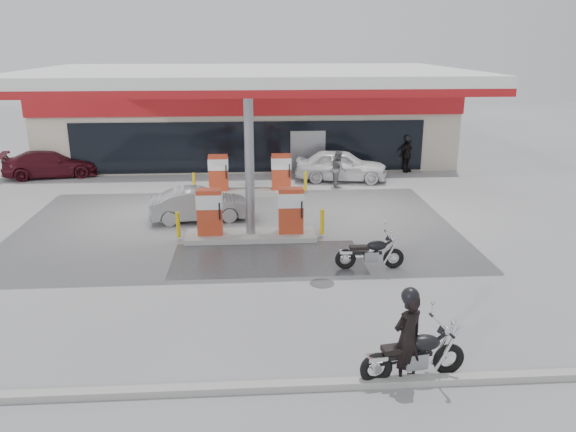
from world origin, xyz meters
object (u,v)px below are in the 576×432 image
(pump_island_near, at_px, (251,219))
(pump_island_far, at_px, (250,178))
(parked_car_left, at_px, (52,163))
(sedan_white, at_px, (341,165))
(biker_walking, at_px, (407,155))
(hatchback_silver, at_px, (200,204))
(attendant, at_px, (338,169))
(main_motorcycle, at_px, (415,356))
(parked_motorcycle, at_px, (371,254))
(biker_main, at_px, (407,338))

(pump_island_near, bearing_deg, pump_island_far, 90.00)
(parked_car_left, bearing_deg, sedan_white, -108.26)
(pump_island_far, bearing_deg, biker_walking, 24.90)
(sedan_white, height_order, hatchback_silver, sedan_white)
(pump_island_near, relative_size, attendant, 3.01)
(main_motorcycle, distance_m, parked_motorcycle, 5.80)
(parked_motorcycle, xyz_separation_m, parked_car_left, (-13.60, 13.00, 0.20))
(pump_island_near, relative_size, biker_main, 2.68)
(parked_car_left, bearing_deg, pump_island_far, -122.98)
(pump_island_near, bearing_deg, main_motorcycle, -69.51)
(sedan_white, xyz_separation_m, hatchback_silver, (-6.42, -6.00, -0.14))
(attendant, distance_m, parked_car_left, 14.47)
(pump_island_near, relative_size, hatchback_silver, 1.36)
(sedan_white, relative_size, parked_car_left, 0.96)
(pump_island_far, xyz_separation_m, biker_walking, (8.18, 3.80, 0.20))
(attendant, bearing_deg, main_motorcycle, 172.68)
(sedan_white, height_order, attendant, attendant)
(attendant, relative_size, hatchback_silver, 0.45)
(pump_island_far, height_order, parked_motorcycle, pump_island_far)
(biker_main, height_order, attendant, biker_main)
(parked_motorcycle, bearing_deg, sedan_white, 87.14)
(attendant, distance_m, biker_walking, 4.91)
(parked_motorcycle, relative_size, sedan_white, 0.47)
(pump_island_near, xyz_separation_m, biker_main, (3.09, -8.82, 0.25))
(biker_main, distance_m, biker_walking, 19.31)
(sedan_white, bearing_deg, attendant, 173.42)
(main_motorcycle, bearing_deg, sedan_white, 76.95)
(pump_island_far, distance_m, hatchback_silver, 4.27)
(sedan_white, height_order, parked_car_left, sedan_white)
(biker_main, relative_size, attendant, 1.12)
(biker_main, bearing_deg, parked_motorcycle, -121.88)
(main_motorcycle, height_order, parked_motorcycle, main_motorcycle)
(pump_island_far, relative_size, attendant, 3.01)
(biker_walking, bearing_deg, pump_island_far, 171.05)
(pump_island_near, distance_m, parked_motorcycle, 4.69)
(pump_island_far, bearing_deg, pump_island_near, -90.00)
(pump_island_near, distance_m, main_motorcycle, 9.38)
(biker_main, bearing_deg, pump_island_far, -105.05)
(attendant, relative_size, biker_walking, 0.94)
(main_motorcycle, distance_m, biker_main, 0.48)
(parked_motorcycle, relative_size, attendant, 1.23)
(parked_motorcycle, relative_size, biker_walking, 1.16)
(attendant, xyz_separation_m, biker_walking, (4.03, 2.80, 0.05))
(parked_car_left, height_order, biker_walking, biker_walking)
(sedan_white, distance_m, parked_car_left, 14.59)
(main_motorcycle, height_order, hatchback_silver, hatchback_silver)
(biker_main, relative_size, parked_motorcycle, 0.91)
(biker_main, height_order, hatchback_silver, biker_main)
(parked_car_left, bearing_deg, biker_main, -156.37)
(biker_main, bearing_deg, attendant, -120.66)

